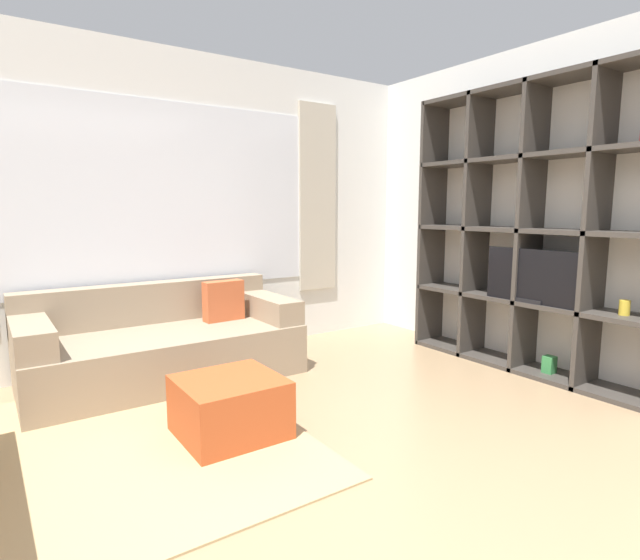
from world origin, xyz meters
name	(u,v)px	position (x,y,z in m)	size (l,w,h in m)	color
wall_back	(166,207)	(0.00, 3.37, 1.36)	(6.28, 0.11, 2.70)	white
wall_right	(517,208)	(2.57, 1.67, 1.35)	(0.07, 4.54, 2.70)	white
area_rug	(98,451)	(-0.92, 1.85, 0.01)	(2.16, 2.18, 0.01)	tan
shelving_unit	(533,232)	(2.39, 1.38, 1.16)	(0.38, 2.16, 2.34)	silver
couch_main	(164,345)	(-0.22, 2.86, 0.27)	(2.05, 0.94, 0.74)	gray
ottoman	(230,407)	(-0.22, 1.62, 0.18)	(0.58, 0.56, 0.35)	#B74C23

